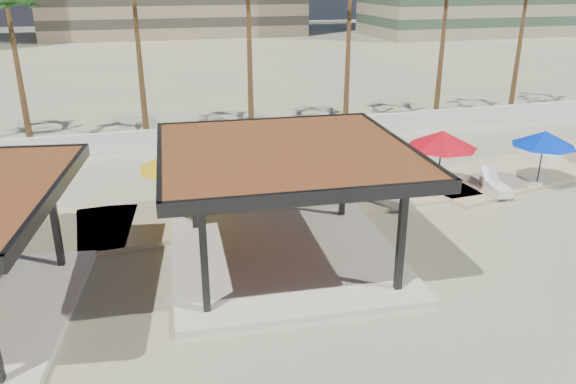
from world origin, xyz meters
name	(u,v)px	position (x,y,z in m)	size (l,w,h in m)	color
ground	(286,305)	(0.00, 0.00, 0.00)	(200.00, 200.00, 0.00)	tan
promenade	(283,198)	(2.00, 7.67, 0.06)	(44.45, 7.97, 0.24)	#C6B284
boundary_wall	(206,137)	(0.00, 16.00, 0.60)	(56.00, 0.30, 1.20)	silver
pavilion_central	(285,195)	(0.70, 2.55, 2.30)	(8.07, 8.07, 3.85)	beige
umbrella_b	(182,158)	(-2.10, 6.28, 2.60)	(4.17, 4.17, 2.82)	beige
umbrella_c	(442,139)	(8.43, 6.47, 2.43)	(3.86, 3.86, 2.61)	beige
umbrella_d	(544,139)	(13.04, 6.00, 2.22)	(3.16, 3.16, 2.38)	beige
umbrella_f	(11,177)	(-7.65, 5.80, 2.57)	(3.29, 3.29, 2.78)	beige
lounger_b	(496,186)	(10.84, 5.85, 0.37)	(1.01, 2.12, 0.77)	white
lounger_c	(385,199)	(5.74, 5.84, 0.35)	(1.53, 1.92, 0.72)	white
lounger_d	(537,154)	(15.59, 9.25, 0.37)	(0.86, 2.16, 0.80)	white
palm_c	(7,6)	(-9.00, 18.10, 7.29)	(3.00, 3.00, 8.40)	brown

